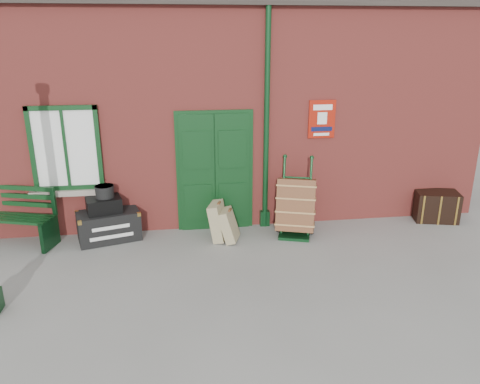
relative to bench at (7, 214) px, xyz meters
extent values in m
plane|color=gray|center=(3.99, -1.31, -0.53)|extent=(80.00, 80.00, 0.00)
cube|color=#AC3F37|center=(3.99, 2.19, 1.47)|extent=(10.00, 4.00, 4.00)
cube|color=#38302B|center=(3.99, 2.19, 3.62)|extent=(10.30, 4.30, 0.30)
cube|color=black|center=(3.69, 0.15, 0.57)|extent=(1.42, 0.12, 2.32)
cube|color=white|center=(1.09, 0.14, 1.12)|extent=(1.20, 0.08, 1.50)
cylinder|color=#0D3417|center=(4.64, 0.11, 1.47)|extent=(0.10, 0.10, 4.00)
cube|color=#9F190B|center=(5.69, 0.16, 1.52)|extent=(0.50, 0.03, 0.70)
cube|color=black|center=(-0.02, -0.08, -0.02)|extent=(1.77, 0.95, 0.05)
cube|color=black|center=(0.05, 0.16, 0.30)|extent=(1.65, 0.56, 0.46)
cube|color=#0D3417|center=(0.76, -0.33, -0.28)|extent=(0.22, 0.51, 0.51)
cube|color=black|center=(1.74, -0.11, -0.27)|extent=(1.19, 0.85, 0.53)
cube|color=black|center=(1.69, -0.11, 0.13)|extent=(0.68, 0.57, 0.27)
cylinder|color=black|center=(1.72, -0.08, 0.37)|extent=(0.39, 0.39, 0.21)
cube|color=tan|center=(3.69, -0.38, -0.19)|extent=(0.45, 0.56, 0.70)
cube|color=tan|center=(3.87, -0.48, -0.23)|extent=(0.46, 0.52, 0.60)
cube|color=#0D3417|center=(5.08, -0.49, -0.51)|extent=(0.65, 0.55, 0.06)
cylinder|color=#0D3417|center=(4.91, -0.23, 0.18)|extent=(0.16, 0.39, 1.41)
cylinder|color=#0D3417|center=(5.37, -0.38, 0.18)|extent=(0.16, 0.39, 1.41)
cylinder|color=black|center=(4.84, -0.18, -0.40)|extent=(0.13, 0.27, 0.27)
cylinder|color=black|center=(5.45, -0.38, -0.40)|extent=(0.13, 0.27, 0.27)
cube|color=brown|center=(5.13, -0.32, 0.04)|extent=(0.88, 0.92, 1.04)
cube|color=black|center=(8.08, -0.06, -0.24)|extent=(0.92, 0.71, 0.59)
camera|label=1|loc=(2.99, -8.14, 3.03)|focal=35.00mm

